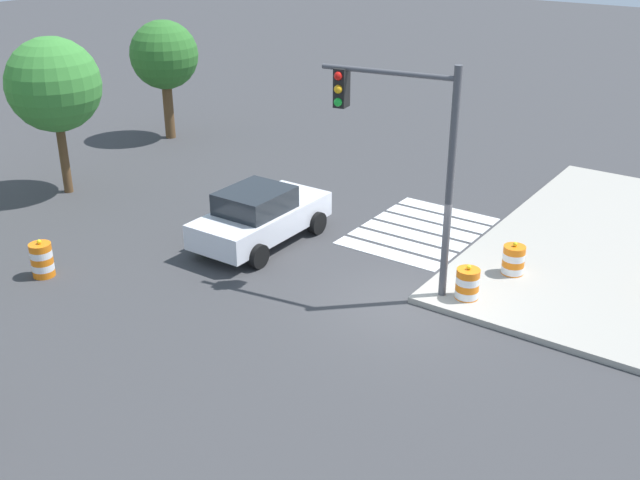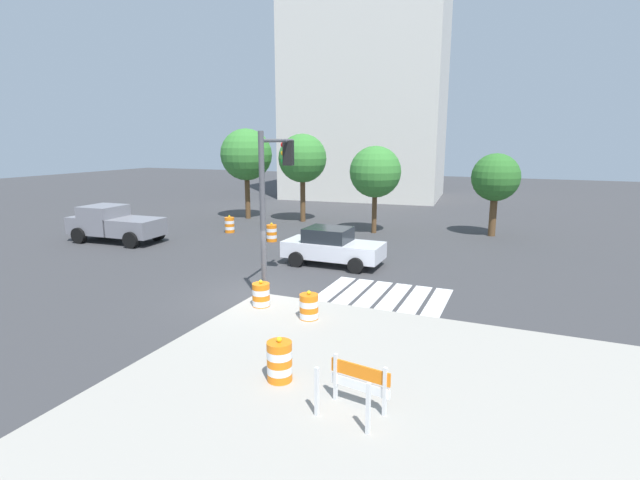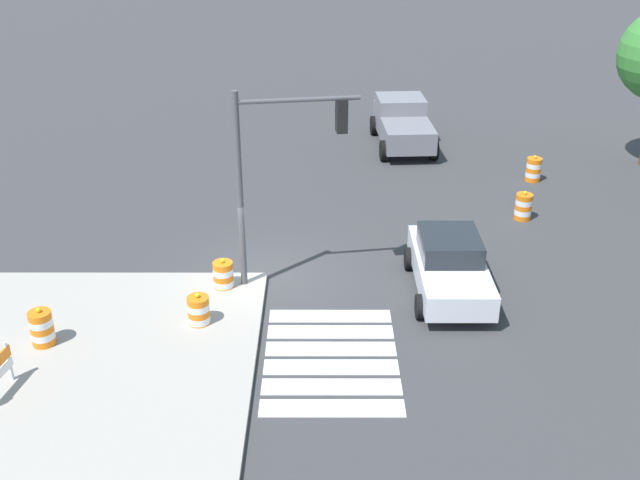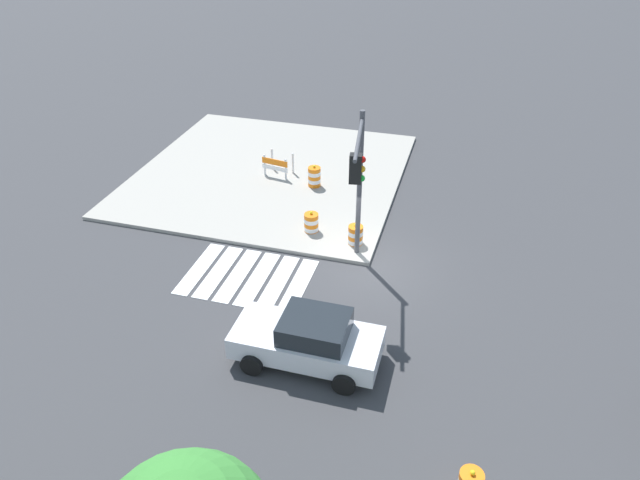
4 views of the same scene
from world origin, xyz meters
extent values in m
plane|color=#38383A|center=(0.00, 0.00, 0.00)|extent=(120.00, 120.00, 0.00)
cube|color=#9E998E|center=(6.00, -6.00, 0.07)|extent=(12.00, 12.00, 0.15)
cube|color=silver|center=(2.12, 1.80, 0.01)|extent=(0.60, 3.20, 0.02)
cube|color=silver|center=(2.88, 1.80, 0.01)|extent=(0.60, 3.20, 0.02)
cube|color=silver|center=(3.62, 1.80, 0.01)|extent=(0.60, 3.20, 0.02)
cube|color=silver|center=(4.38, 1.80, 0.01)|extent=(0.60, 3.20, 0.02)
cube|color=silver|center=(5.12, 1.80, 0.01)|extent=(0.60, 3.20, 0.02)
cube|color=silver|center=(5.88, 1.80, 0.01)|extent=(0.60, 3.20, 0.02)
cube|color=silver|center=(0.80, 5.11, 0.68)|extent=(4.31, 1.86, 0.70)
cube|color=#1E2328|center=(0.55, 5.11, 1.33)|extent=(1.91, 1.61, 0.60)
cylinder|color=black|center=(2.15, 6.07, 0.33)|extent=(0.66, 0.24, 0.66)
cylinder|color=black|center=(2.15, 4.17, 0.33)|extent=(0.66, 0.24, 0.66)
cylinder|color=black|center=(-0.55, 6.05, 0.33)|extent=(0.66, 0.24, 0.66)
cylinder|color=black|center=(-0.55, 4.15, 0.33)|extent=(0.66, 0.24, 0.66)
cylinder|color=orange|center=(-4.07, 8.39, 0.81)|extent=(0.56, 0.56, 0.18)
sphere|color=yellow|center=(-4.07, 8.39, 0.96)|extent=(0.12, 0.12, 0.12)
cylinder|color=orange|center=(0.78, -1.15, 0.09)|extent=(0.56, 0.56, 0.18)
cylinder|color=white|center=(0.78, -1.15, 0.27)|extent=(0.56, 0.56, 0.18)
cylinder|color=orange|center=(0.78, -1.15, 0.45)|extent=(0.56, 0.56, 0.18)
cylinder|color=white|center=(0.78, -1.15, 0.63)|extent=(0.56, 0.56, 0.18)
cylinder|color=orange|center=(0.78, -1.15, 0.81)|extent=(0.56, 0.56, 0.18)
sphere|color=yellow|center=(0.78, -1.15, 0.96)|extent=(0.12, 0.12, 0.12)
cylinder|color=orange|center=(2.65, -1.56, 0.09)|extent=(0.56, 0.56, 0.18)
cylinder|color=white|center=(2.65, -1.56, 0.27)|extent=(0.56, 0.56, 0.18)
cylinder|color=orange|center=(2.65, -1.56, 0.45)|extent=(0.56, 0.56, 0.18)
cylinder|color=white|center=(2.65, -1.56, 0.63)|extent=(0.56, 0.56, 0.18)
cylinder|color=orange|center=(2.65, -1.56, 0.81)|extent=(0.56, 0.56, 0.18)
sphere|color=yellow|center=(2.65, -1.56, 0.96)|extent=(0.12, 0.12, 0.12)
cylinder|color=orange|center=(3.60, -5.22, 0.24)|extent=(0.56, 0.56, 0.18)
cylinder|color=white|center=(3.60, -5.22, 0.42)|extent=(0.56, 0.56, 0.18)
cylinder|color=orange|center=(3.60, -5.22, 0.60)|extent=(0.56, 0.56, 0.18)
cylinder|color=white|center=(3.60, -5.22, 0.78)|extent=(0.56, 0.56, 0.18)
cylinder|color=orange|center=(3.60, -5.22, 0.96)|extent=(0.56, 0.56, 0.18)
sphere|color=yellow|center=(3.60, -5.22, 1.11)|extent=(0.12, 0.12, 0.12)
cube|color=silver|center=(5.03, -5.48, 0.65)|extent=(0.08, 0.08, 1.00)
cube|color=silver|center=(4.91, -6.17, 0.65)|extent=(0.08, 0.08, 1.00)
cube|color=silver|center=(6.11, -5.66, 0.65)|extent=(0.08, 0.08, 1.00)
cube|color=silver|center=(6.00, -6.35, 0.65)|extent=(0.08, 0.08, 1.00)
cube|color=orange|center=(5.57, -5.55, 0.90)|extent=(1.29, 0.26, 0.28)
cube|color=white|center=(5.57, -5.55, 0.60)|extent=(1.29, 0.26, 0.20)
cylinder|color=#4C4C51|center=(0.60, -0.60, 2.90)|extent=(0.18, 0.18, 5.50)
cylinder|color=#4C4C51|center=(0.36, 0.98, 5.35)|extent=(0.60, 3.18, 0.12)
cube|color=black|center=(0.19, 2.09, 4.90)|extent=(0.40, 0.33, 0.90)
sphere|color=red|center=(0.00, 2.06, 5.20)|extent=(0.20, 0.20, 0.20)
sphere|color=#F2A514|center=(0.00, 2.06, 4.90)|extent=(0.20, 0.20, 0.20)
sphere|color=green|center=(0.00, 2.06, 4.60)|extent=(0.20, 0.20, 0.20)
camera|label=1|loc=(-14.37, -7.41, 8.86)|focal=42.67mm
camera|label=2|loc=(8.26, -13.86, 5.38)|focal=26.90mm
camera|label=3|loc=(18.62, 1.55, 10.43)|focal=41.27mm
camera|label=4|loc=(-2.98, 17.00, 12.36)|focal=32.65mm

